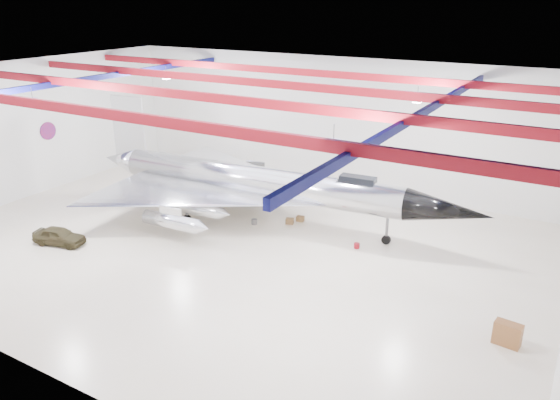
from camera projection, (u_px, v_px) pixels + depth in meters
The scene contains 15 objects.
floor at pixel (231, 245), 36.46m from camera, with size 40.00×40.00×0.00m, color beige.
wall_back at pixel (330, 122), 46.66m from camera, with size 40.00×40.00×0.00m, color silver.
wall_left at pixel (26, 130), 43.99m from camera, with size 30.00×30.00×0.00m, color silver.
ceiling at pixel (225, 78), 32.60m from camera, with size 40.00×40.00×0.00m, color #0A0F38.
ceiling_structure at pixel (225, 90), 32.84m from camera, with size 39.50×29.50×1.08m.
wall_roundel at pixel (48, 131), 45.75m from camera, with size 1.50×1.50×0.10m, color #B21414.
jet_aircraft at pixel (256, 185), 39.67m from camera, with size 30.56×18.76×8.33m.
jeep at pixel (59, 236), 36.37m from camera, with size 1.42×3.54×1.20m, color #38311C.
desk at pixel (507, 334), 25.85m from camera, with size 1.26×0.63×1.16m, color brown.
toolbox_red at pixel (309, 200), 44.15m from camera, with size 0.45×0.36×0.31m, color maroon.
engine_drum at pixel (254, 222), 39.73m from camera, with size 0.42×0.42×0.38m, color #59595B.
parts_bin at pixel (300, 219), 40.28m from camera, with size 0.55×0.44×0.38m, color olive.
crate_small at pixel (188, 194), 45.56m from camera, with size 0.39×0.31×0.27m, color #59595B.
tool_chest at pixel (357, 246), 35.96m from camera, with size 0.38×0.38×0.34m, color maroon.
oil_barrel at pixel (290, 221), 39.83m from camera, with size 0.57×0.45×0.40m, color olive.
Camera 1 is at (19.55, -26.90, 15.60)m, focal length 35.00 mm.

